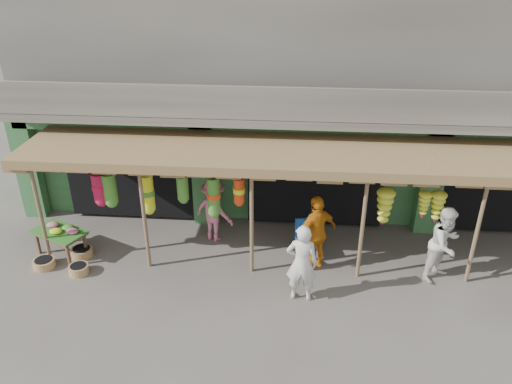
# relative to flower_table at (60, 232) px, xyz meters

# --- Properties ---
(ground) EXTENTS (80.00, 80.00, 0.00)m
(ground) POSITION_rel_flower_table_xyz_m (6.30, -0.14, -0.63)
(ground) COLOR #514C47
(ground) RESTS_ON ground
(building) EXTENTS (16.40, 6.80, 7.00)m
(building) POSITION_rel_flower_table_xyz_m (6.29, 4.73, 2.73)
(building) COLOR gray
(building) RESTS_ON ground
(awning) EXTENTS (14.00, 2.70, 2.79)m
(awning) POSITION_rel_flower_table_xyz_m (6.14, 0.66, 1.94)
(awning) COLOR brown
(awning) RESTS_ON ground
(flower_table) EXTENTS (1.51, 1.25, 0.79)m
(flower_table) POSITION_rel_flower_table_xyz_m (0.00, 0.00, 0.00)
(flower_table) COLOR #503729
(flower_table) RESTS_ON ground
(blue_chair) EXTENTS (0.56, 0.57, 0.99)m
(blue_chair) POSITION_rel_flower_table_xyz_m (6.05, 0.45, -0.08)
(blue_chair) COLOR #184C9E
(blue_chair) RESTS_ON ground
(basket_left) EXTENTS (0.62, 0.62, 0.22)m
(basket_left) POSITION_rel_flower_table_xyz_m (0.50, -0.07, -0.52)
(basket_left) COLOR olive
(basket_left) RESTS_ON ground
(basket_mid) EXTENTS (0.60, 0.60, 0.20)m
(basket_mid) POSITION_rel_flower_table_xyz_m (-0.24, -0.59, -0.53)
(basket_mid) COLOR #9E7947
(basket_mid) RESTS_ON ground
(basket_right) EXTENTS (0.54, 0.54, 0.21)m
(basket_right) POSITION_rel_flower_table_xyz_m (0.70, -0.77, -0.53)
(basket_right) COLOR olive
(basket_right) RESTS_ON ground
(person_front) EXTENTS (0.70, 0.48, 1.85)m
(person_front) POSITION_rel_flower_table_xyz_m (5.95, -1.25, 0.29)
(person_front) COLOR silver
(person_front) RESTS_ON ground
(person_right) EXTENTS (1.13, 1.12, 1.84)m
(person_right) POSITION_rel_flower_table_xyz_m (9.20, -0.22, 0.29)
(person_right) COLOR silver
(person_right) RESTS_ON ground
(person_vendor) EXTENTS (1.18, 1.08, 1.93)m
(person_vendor) POSITION_rel_flower_table_xyz_m (6.30, -0.07, 0.33)
(person_vendor) COLOR #C16F12
(person_vendor) RESTS_ON ground
(person_shopper) EXTENTS (1.27, 1.06, 1.71)m
(person_shopper) POSITION_rel_flower_table_xyz_m (3.68, 1.03, 0.22)
(person_shopper) COLOR #C26780
(person_shopper) RESTS_ON ground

